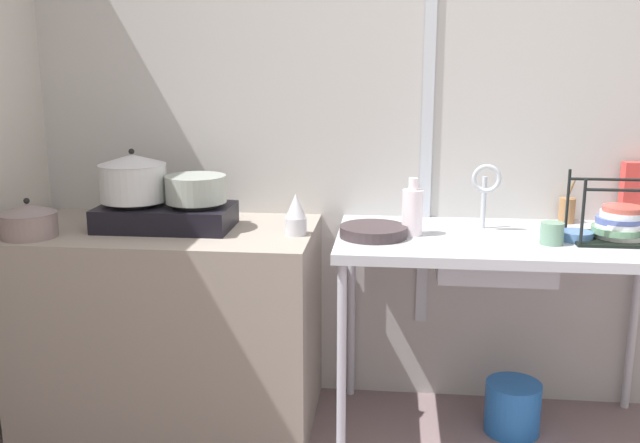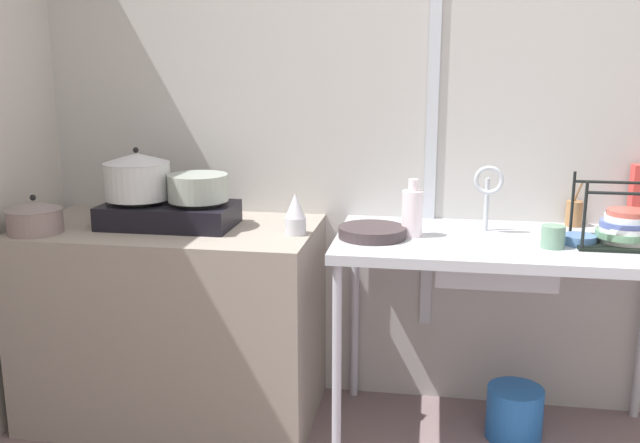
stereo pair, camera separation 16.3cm
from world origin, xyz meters
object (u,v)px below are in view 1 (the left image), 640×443
object	(u,v)px
pot_on_left_burner	(133,178)
frying_pan	(373,231)
faucet	(486,185)
sink_basin	(494,258)
cup_by_rack	(552,233)
bottle_by_sink	(412,211)
small_bowl_on_drainboard	(576,236)
stove	(166,216)
dish_rack	(620,225)
pot_beside_stove	(28,220)
percolator	(296,215)
bucket_on_floor	(513,407)
utensil_jar	(567,210)
pot_on_right_burner	(196,189)

from	to	relation	value
pot_on_left_burner	frying_pan	xyz separation A→B (m)	(1.00, -0.05, -0.19)
faucet	sink_basin	bearing A→B (deg)	-77.77
frying_pan	cup_by_rack	distance (m)	0.68
bottle_by_sink	small_bowl_on_drainboard	bearing A→B (deg)	-1.91
stove	dish_rack	bearing A→B (deg)	-0.32
sink_basin	faucet	bearing A→B (deg)	102.23
bottle_by_sink	pot_beside_stove	bearing A→B (deg)	-172.73
stove	pot_on_left_burner	size ratio (longest dim) A/B	1.98
percolator	faucet	size ratio (longest dim) A/B	0.61
pot_on_left_burner	bucket_on_floor	xyz separation A→B (m)	(1.60, 0.02, -0.96)
pot_on_left_burner	bottle_by_sink	bearing A→B (deg)	-0.28
faucet	percolator	bearing A→B (deg)	-168.37
percolator	bucket_on_floor	bearing A→B (deg)	4.64
percolator	pot_on_left_burner	bearing A→B (deg)	175.69
bucket_on_floor	sink_basin	bearing A→B (deg)	-156.55
stove	sink_basin	xyz separation A→B (m)	(1.34, -0.03, -0.13)
percolator	cup_by_rack	distance (m)	0.99
dish_rack	bottle_by_sink	world-z (taller)	dish_rack
utensil_jar	pot_on_left_burner	bearing A→B (deg)	-171.17
dish_rack	faucet	bearing A→B (deg)	167.15
percolator	sink_basin	bearing A→B (deg)	1.54
stove	pot_beside_stove	xyz separation A→B (m)	(-0.50, -0.20, 0.02)
pot_beside_stove	bucket_on_floor	distance (m)	2.14
utensil_jar	bottle_by_sink	bearing A→B (deg)	-156.69
dish_rack	small_bowl_on_drainboard	xyz separation A→B (m)	(-0.16, -0.02, -0.04)
cup_by_rack	percolator	bearing A→B (deg)	177.39
pot_on_left_burner	percolator	world-z (taller)	pot_on_left_burner
bottle_by_sink	frying_pan	bearing A→B (deg)	-162.42
percolator	small_bowl_on_drainboard	xyz separation A→B (m)	(1.10, 0.02, -0.06)
frying_pan	bucket_on_floor	world-z (taller)	frying_pan
pot_on_left_burner	dish_rack	distance (m)	1.96
utensil_jar	bucket_on_floor	bearing A→B (deg)	-130.38
small_bowl_on_drainboard	utensil_jar	size ratio (longest dim) A/B	0.63
bucket_on_floor	utensil_jar	bearing A→B (deg)	49.62
bucket_on_floor	dish_rack	bearing A→B (deg)	-5.22
pot_on_right_burner	utensil_jar	world-z (taller)	pot_on_right_burner
percolator	bucket_on_floor	distance (m)	1.24
faucet	frying_pan	distance (m)	0.51
sink_basin	cup_by_rack	size ratio (longest dim) A/B	5.16
bottle_by_sink	utensil_jar	world-z (taller)	bottle_by_sink
stove	pot_on_left_burner	xyz separation A→B (m)	(-0.13, -0.00, 0.16)
frying_pan	percolator	bearing A→B (deg)	179.55
faucet	bottle_by_sink	xyz separation A→B (m)	(-0.30, -0.11, -0.09)
pot_on_left_burner	faucet	world-z (taller)	pot_on_left_burner
faucet	small_bowl_on_drainboard	xyz separation A→B (m)	(0.34, -0.13, -0.17)
pot_beside_stove	bottle_by_sink	bearing A→B (deg)	7.27
bottle_by_sink	utensil_jar	distance (m)	0.73
stove	pot_on_left_burner	distance (m)	0.21
percolator	pot_beside_stove	bearing A→B (deg)	-172.02
sink_basin	utensil_jar	distance (m)	0.48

